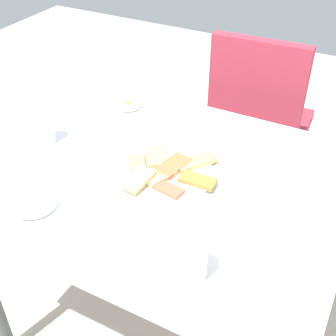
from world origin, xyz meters
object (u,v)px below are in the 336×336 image
object	(u,v)px
paper_napkin	(249,241)
spoon	(252,236)
drinking_glass	(44,127)
dining_chair	(258,117)
pide_platter	(165,172)
dining_table	(171,196)
fork	(247,245)
soda_can	(193,259)
salad_plate_greens	(32,204)
salad_plate_rice	(127,104)

from	to	relation	value
paper_napkin	spoon	bearing A→B (deg)	90.00
paper_napkin	drinking_glass	bearing A→B (deg)	170.92
dining_chair	pide_platter	xyz separation A→B (m)	(-0.05, -0.80, 0.21)
dining_table	fork	distance (m)	0.36
dining_chair	drinking_glass	world-z (taller)	dining_chair
dining_table	spoon	bearing A→B (deg)	-22.98
pide_platter	soda_can	size ratio (longest dim) A/B	2.60
pide_platter	dining_table	bearing A→B (deg)	1.53
dining_chair	salad_plate_greens	bearing A→B (deg)	-105.04
salad_plate_greens	drinking_glass	distance (m)	0.35
dining_chair	salad_plate_rice	xyz separation A→B (m)	(-0.38, -0.50, 0.21)
dining_table	spoon	size ratio (longest dim) A/B	6.18
dining_chair	paper_napkin	world-z (taller)	dining_chair
pide_platter	spoon	size ratio (longest dim) A/B	1.84
salad_plate_greens	salad_plate_rice	bearing A→B (deg)	97.16
dining_table	soda_can	world-z (taller)	soda_can
salad_plate_rice	fork	distance (m)	0.80
salad_plate_greens	spoon	world-z (taller)	salad_plate_greens
drinking_glass	spoon	xyz separation A→B (m)	(0.76, -0.10, -0.05)
salad_plate_rice	drinking_glass	distance (m)	0.35
pide_platter	spoon	xyz separation A→B (m)	(0.32, -0.13, -0.01)
drinking_glass	salad_plate_greens	bearing A→B (deg)	-56.05
dining_table	fork	xyz separation A→B (m)	(0.30, -0.16, 0.08)
dining_table	paper_napkin	xyz separation A→B (m)	(0.30, -0.15, 0.08)
soda_can	spoon	xyz separation A→B (m)	(0.08, 0.19, -0.06)
dining_table	pide_platter	world-z (taller)	pide_platter
salad_plate_rice	drinking_glass	world-z (taller)	drinking_glass
salad_plate_rice	drinking_glass	bearing A→B (deg)	-109.43
soda_can	drinking_glass	xyz separation A→B (m)	(-0.68, 0.29, -0.00)
paper_napkin	spoon	size ratio (longest dim) A/B	0.80
salad_plate_greens	paper_napkin	world-z (taller)	salad_plate_greens
salad_plate_rice	pide_platter	bearing A→B (deg)	-42.95
salad_plate_greens	drinking_glass	world-z (taller)	drinking_glass
salad_plate_rice	spoon	world-z (taller)	salad_plate_rice
dining_table	paper_napkin	world-z (taller)	paper_napkin
dining_table	salad_plate_greens	distance (m)	0.42
fork	spoon	world-z (taller)	same
spoon	fork	bearing A→B (deg)	-106.72
spoon	drinking_glass	bearing A→B (deg)	155.53
dining_chair	salad_plate_rice	world-z (taller)	dining_chair
salad_plate_greens	paper_napkin	distance (m)	0.60
dining_chair	paper_napkin	size ratio (longest dim) A/B	6.67
pide_platter	drinking_glass	world-z (taller)	drinking_glass
dining_chair	pide_platter	size ratio (longest dim) A/B	2.91
pide_platter	salad_plate_rice	world-z (taller)	salad_plate_rice
dining_chair	dining_table	bearing A→B (deg)	-92.16
drinking_glass	dining_chair	bearing A→B (deg)	59.28
salad_plate_rice	spoon	bearing A→B (deg)	-33.57
paper_napkin	soda_can	bearing A→B (deg)	-115.76
drinking_glass	paper_napkin	distance (m)	0.78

